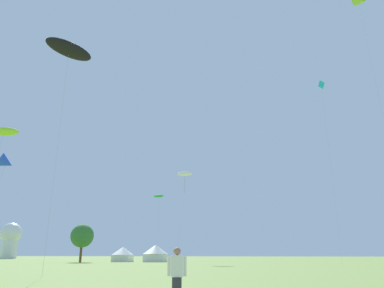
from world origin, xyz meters
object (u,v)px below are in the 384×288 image
Objects in this scene: kite_green_parafoil at (159,196)px; observatory_dome at (10,238)px; kite_white_parafoil at (185,174)px; festival_tent_left at (123,253)px; kite_lime_parafoil at (5,132)px; tree_distant_right at (82,236)px; kite_black_parafoil at (69,50)px; person_spectator at (177,279)px; kite_blue_delta at (6,163)px; kite_cyan_diamond at (322,94)px; festival_tent_center at (155,252)px.

observatory_dome is at bearing 143.52° from kite_green_parafoil.
kite_white_parafoil is at bearing -6.76° from kite_green_parafoil.
kite_white_parafoil reaches higher than festival_tent_left.
kite_green_parafoil is at bearing -36.48° from observatory_dome.
kite_lime_parafoil reaches higher than tree_distant_right.
kite_lime_parafoil is 1.57× the size of tree_distant_right.
kite_white_parafoil is (6.46, 40.55, 5.06)m from kite_lime_parafoil.
person_spectator is (12.30, -14.21, -17.20)m from kite_black_parafoil.
tree_distant_right is at bearing 173.57° from kite_white_parafoil.
person_spectator is (23.95, -24.06, -10.22)m from kite_blue_delta.
kite_black_parafoil reaches higher than kite_lime_parafoil.
person_spectator is at bearing -107.76° from kite_cyan_diamond.
kite_black_parafoil is 49.49m from festival_tent_left.
kite_white_parafoil reaches higher than kite_blue_delta.
person_spectator is 62.32m from tree_distant_right.
festival_tent_center is at bearing 154.57° from kite_cyan_diamond.
festival_tent_left is at bearing 158.60° from kite_cyan_diamond.
kite_lime_parafoil is 101.57m from observatory_dome.
festival_tent_left is 0.39× the size of observatory_dome.
kite_cyan_diamond is 49.43m from tree_distant_right.
kite_lime_parafoil is at bearing -149.74° from kite_black_parafoil.
observatory_dome is (-58.21, 43.05, -5.49)m from kite_green_parafoil.
kite_green_parafoil is at bearing 164.02° from kite_cyan_diamond.
festival_tent_left is (-10.26, 45.51, -16.52)m from kite_black_parafoil.
kite_black_parafoil reaches higher than tree_distant_right.
festival_tent_left is at bearing 143.17° from kite_green_parafoil.
observatory_dome reaches higher than tree_distant_right.
kite_lime_parafoil is at bearing -81.72° from festival_tent_left.
kite_black_parafoil is at bearing -40.19° from kite_blue_delta.
kite_green_parafoil is at bearing -6.32° from tree_distant_right.
kite_white_parafoil is 38.81m from kite_black_parafoil.
tree_distant_right is at bearing 117.78° from person_spectator.
kite_green_parafoil is 41.18m from kite_lime_parafoil.
kite_green_parafoil is at bearing 104.80° from person_spectator.
kite_cyan_diamond reaches higher than kite_lime_parafoil.
kite_cyan_diamond reaches higher than tree_distant_right.
person_spectator is (14.11, -53.39, -10.66)m from kite_green_parafoil.
observatory_dome is at bearing 123.94° from kite_lime_parafoil.
kite_black_parafoil is at bearing -94.59° from kite_white_parafoil.
festival_tent_center reaches higher than festival_tent_left.
kite_green_parafoil reaches higher than kite_lime_parafoil.
kite_green_parafoil is 11.80m from festival_tent_center.
kite_white_parafoil is at bearing 99.88° from person_spectator.
festival_tent_center is 67.32m from observatory_dome.
tree_distant_right is at bearing 99.23° from kite_blue_delta.
person_spectator is at bearing -49.13° from kite_black_parafoil.
kite_blue_delta is at bearing 139.81° from kite_black_parafoil.
festival_tent_left is (-6.91, 47.47, -8.73)m from kite_lime_parafoil.
kite_green_parafoil is 6.25m from kite_white_parafoil.
tree_distant_right is at bearing -143.92° from festival_tent_left.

